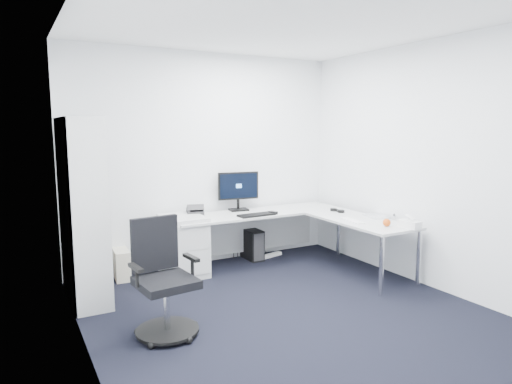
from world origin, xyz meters
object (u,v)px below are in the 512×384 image
bookshelf (83,211)px  laptop (377,208)px  task_chair (166,279)px  monitor (239,191)px  l_desk (271,243)px

bookshelf → laptop: (3.29, -0.71, -0.14)m
task_chair → monitor: 2.33m
laptop → task_chair: bearing=-158.5°
l_desk → laptop: (1.11, -0.66, 0.45)m
bookshelf → laptop: size_ratio=5.87×
l_desk → laptop: 1.37m
l_desk → task_chair: bearing=-146.0°
bookshelf → task_chair: size_ratio=1.86×
l_desk → task_chair: task_chair is taller
task_chair → monitor: size_ratio=1.83×
l_desk → monitor: 0.83m
bookshelf → task_chair: (0.47, -1.20, -0.43)m
bookshelf → laptop: bookshelf is taller
task_chair → monitor: (1.54, 1.69, 0.44)m
laptop → l_desk: bearing=160.9°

